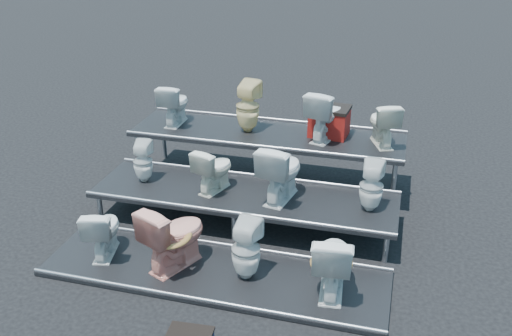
% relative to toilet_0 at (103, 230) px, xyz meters
% --- Properties ---
extents(ground, '(80.00, 80.00, 0.00)m').
position_rel_toilet_0_xyz_m(ground, '(1.46, 1.30, -0.40)').
color(ground, black).
rests_on(ground, ground).
extents(tier_front, '(4.20, 1.20, 0.06)m').
position_rel_toilet_0_xyz_m(tier_front, '(1.46, 0.00, -0.37)').
color(tier_front, black).
rests_on(tier_front, ground).
extents(tier_mid, '(4.20, 1.20, 0.46)m').
position_rel_toilet_0_xyz_m(tier_mid, '(1.46, 1.30, -0.17)').
color(tier_mid, black).
rests_on(tier_mid, ground).
extents(tier_back, '(4.20, 1.20, 0.86)m').
position_rel_toilet_0_xyz_m(tier_back, '(1.46, 2.60, 0.03)').
color(tier_back, black).
rests_on(tier_back, ground).
extents(toilet_0, '(0.51, 0.73, 0.67)m').
position_rel_toilet_0_xyz_m(toilet_0, '(0.00, 0.00, 0.00)').
color(toilet_0, silver).
rests_on(toilet_0, tier_front).
extents(toilet_1, '(0.78, 0.96, 0.85)m').
position_rel_toilet_0_xyz_m(toilet_1, '(0.96, 0.00, 0.09)').
color(toilet_1, '#EA9381').
rests_on(toilet_1, tier_front).
extents(toilet_2, '(0.38, 0.39, 0.76)m').
position_rel_toilet_0_xyz_m(toilet_2, '(1.86, 0.00, 0.04)').
color(toilet_2, silver).
rests_on(toilet_2, tier_front).
extents(toilet_3, '(0.51, 0.82, 0.81)m').
position_rel_toilet_0_xyz_m(toilet_3, '(2.87, 0.00, 0.07)').
color(toilet_3, silver).
rests_on(toilet_3, tier_front).
extents(toilet_4, '(0.31, 0.31, 0.61)m').
position_rel_toilet_0_xyz_m(toilet_4, '(-0.04, 1.30, 0.37)').
color(toilet_4, silver).
rests_on(toilet_4, tier_mid).
extents(toilet_5, '(0.54, 0.71, 0.64)m').
position_rel_toilet_0_xyz_m(toilet_5, '(1.03, 1.30, 0.38)').
color(toilet_5, white).
rests_on(toilet_5, tier_mid).
extents(toilet_6, '(0.59, 0.86, 0.81)m').
position_rel_toilet_0_xyz_m(toilet_6, '(1.97, 1.30, 0.47)').
color(toilet_6, silver).
rests_on(toilet_6, tier_mid).
extents(toilet_7, '(0.33, 0.33, 0.68)m').
position_rel_toilet_0_xyz_m(toilet_7, '(3.17, 1.30, 0.40)').
color(toilet_7, silver).
rests_on(toilet_7, tier_mid).
extents(toilet_8, '(0.38, 0.65, 0.67)m').
position_rel_toilet_0_xyz_m(toilet_8, '(-0.07, 2.60, 0.80)').
color(toilet_8, silver).
rests_on(toilet_8, tier_back).
extents(toilet_9, '(0.42, 0.43, 0.80)m').
position_rel_toilet_0_xyz_m(toilet_9, '(1.14, 2.60, 0.86)').
color(toilet_9, beige).
rests_on(toilet_9, tier_back).
extents(toilet_10, '(0.61, 0.84, 0.77)m').
position_rel_toilet_0_xyz_m(toilet_10, '(2.35, 2.60, 0.85)').
color(toilet_10, silver).
rests_on(toilet_10, tier_back).
extents(toilet_11, '(0.58, 0.74, 0.66)m').
position_rel_toilet_0_xyz_m(toilet_11, '(3.19, 2.60, 0.79)').
color(toilet_11, white).
rests_on(toilet_11, tier_back).
extents(red_crate, '(0.60, 0.50, 0.41)m').
position_rel_toilet_0_xyz_m(red_crate, '(2.39, 2.75, 0.67)').
color(red_crate, maroon).
rests_on(red_crate, tier_back).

